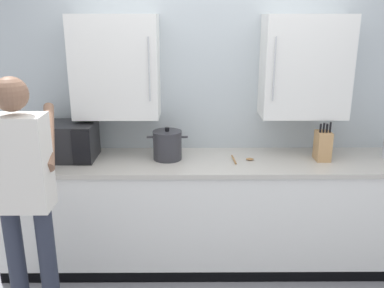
{
  "coord_description": "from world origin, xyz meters",
  "views": [
    {
      "loc": [
        -0.17,
        -2.27,
        2.03
      ],
      "look_at": [
        -0.15,
        0.83,
        1.08
      ],
      "focal_mm": 38.53,
      "sensor_mm": 36.0,
      "label": 1
    }
  ],
  "objects_px": {
    "person_figure": "(23,190)",
    "microwave_oven": "(60,142)",
    "knife_block": "(323,145)",
    "stock_pot": "(167,145)",
    "wooden_spoon": "(242,159)"
  },
  "relations": [
    {
      "from": "microwave_oven",
      "to": "stock_pot",
      "type": "relative_size",
      "value": 2.15
    },
    {
      "from": "microwave_oven",
      "to": "stock_pot",
      "type": "height_order",
      "value": "microwave_oven"
    },
    {
      "from": "knife_block",
      "to": "wooden_spoon",
      "type": "distance_m",
      "value": 0.65
    },
    {
      "from": "wooden_spoon",
      "to": "person_figure",
      "type": "height_order",
      "value": "person_figure"
    },
    {
      "from": "microwave_oven",
      "to": "wooden_spoon",
      "type": "distance_m",
      "value": 1.48
    },
    {
      "from": "stock_pot",
      "to": "person_figure",
      "type": "relative_size",
      "value": 0.19
    },
    {
      "from": "wooden_spoon",
      "to": "person_figure",
      "type": "relative_size",
      "value": 0.12
    },
    {
      "from": "knife_block",
      "to": "person_figure",
      "type": "distance_m",
      "value": 2.24
    },
    {
      "from": "microwave_oven",
      "to": "knife_block",
      "type": "relative_size",
      "value": 2.22
    },
    {
      "from": "person_figure",
      "to": "stock_pot",
      "type": "bearing_deg",
      "value": 46.46
    },
    {
      "from": "wooden_spoon",
      "to": "person_figure",
      "type": "distance_m",
      "value": 1.66
    },
    {
      "from": "person_figure",
      "to": "microwave_oven",
      "type": "bearing_deg",
      "value": 92.26
    },
    {
      "from": "stock_pot",
      "to": "knife_block",
      "type": "bearing_deg",
      "value": -1.34
    },
    {
      "from": "knife_block",
      "to": "person_figure",
      "type": "bearing_deg",
      "value": -157.93
    },
    {
      "from": "knife_block",
      "to": "microwave_oven",
      "type": "bearing_deg",
      "value": 179.07
    }
  ]
}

